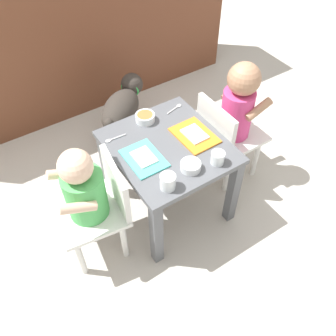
{
  "coord_description": "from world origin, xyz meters",
  "views": [
    {
      "loc": [
        -0.63,
        -0.97,
        1.54
      ],
      "look_at": [
        0.0,
        0.0,
        0.28
      ],
      "focal_mm": 39.2,
      "sensor_mm": 36.0,
      "label": 1
    }
  ],
  "objects_px": {
    "dining_table": "(168,158)",
    "cereal_bowl_right_side": "(191,166)",
    "dog": "(123,106)",
    "spoon_by_right_tray": "(176,108)",
    "water_cup_right": "(218,158)",
    "water_cup_left": "(168,182)",
    "seated_child_left": "(88,193)",
    "seated_child_right": "(236,111)",
    "food_tray_left": "(144,158)",
    "veggie_bowl_far": "(144,118)",
    "spoon_by_left_tray": "(114,139)",
    "food_tray_right": "(195,135)"
  },
  "relations": [
    {
      "from": "seated_child_right",
      "to": "food_tray_left",
      "type": "xyz_separation_m",
      "value": [
        -0.53,
        -0.04,
        0.01
      ]
    },
    {
      "from": "spoon_by_right_tray",
      "to": "water_cup_right",
      "type": "bearing_deg",
      "value": -98.0
    },
    {
      "from": "seated_child_right",
      "to": "veggie_bowl_far",
      "type": "height_order",
      "value": "seated_child_right"
    },
    {
      "from": "seated_child_left",
      "to": "seated_child_right",
      "type": "bearing_deg",
      "value": 3.46
    },
    {
      "from": "seated_child_left",
      "to": "cereal_bowl_right_side",
      "type": "bearing_deg",
      "value": -19.26
    },
    {
      "from": "dog",
      "to": "spoon_by_left_tray",
      "type": "distance_m",
      "value": 0.55
    },
    {
      "from": "seated_child_left",
      "to": "cereal_bowl_right_side",
      "type": "distance_m",
      "value": 0.43
    },
    {
      "from": "cereal_bowl_right_side",
      "to": "seated_child_left",
      "type": "bearing_deg",
      "value": 160.74
    },
    {
      "from": "seated_child_right",
      "to": "water_cup_left",
      "type": "height_order",
      "value": "seated_child_right"
    },
    {
      "from": "dog",
      "to": "spoon_by_left_tray",
      "type": "height_order",
      "value": "spoon_by_left_tray"
    },
    {
      "from": "dining_table",
      "to": "water_cup_left",
      "type": "xyz_separation_m",
      "value": [
        -0.13,
        -0.2,
        0.11
      ]
    },
    {
      "from": "food_tray_right",
      "to": "spoon_by_left_tray",
      "type": "xyz_separation_m",
      "value": [
        -0.31,
        0.18,
        -0.0
      ]
    },
    {
      "from": "seated_child_right",
      "to": "spoon_by_left_tray",
      "type": "xyz_separation_m",
      "value": [
        -0.59,
        0.14,
        0.0
      ]
    },
    {
      "from": "dog",
      "to": "food_tray_right",
      "type": "distance_m",
      "value": 0.66
    },
    {
      "from": "spoon_by_left_tray",
      "to": "seated_child_left",
      "type": "bearing_deg",
      "value": -138.64
    },
    {
      "from": "food_tray_left",
      "to": "veggie_bowl_far",
      "type": "bearing_deg",
      "value": 58.81
    },
    {
      "from": "veggie_bowl_far",
      "to": "water_cup_left",
      "type": "bearing_deg",
      "value": -107.91
    },
    {
      "from": "dog",
      "to": "food_tray_left",
      "type": "height_order",
      "value": "food_tray_left"
    },
    {
      "from": "water_cup_left",
      "to": "cereal_bowl_right_side",
      "type": "distance_m",
      "value": 0.14
    },
    {
      "from": "dining_table",
      "to": "cereal_bowl_right_side",
      "type": "xyz_separation_m",
      "value": [
        0.0,
        -0.17,
        0.1
      ]
    },
    {
      "from": "dog",
      "to": "cereal_bowl_right_side",
      "type": "bearing_deg",
      "value": -95.59
    },
    {
      "from": "seated_child_right",
      "to": "food_tray_right",
      "type": "distance_m",
      "value": 0.27
    },
    {
      "from": "food_tray_left",
      "to": "dog",
      "type": "bearing_deg",
      "value": 71.29
    },
    {
      "from": "spoon_by_left_tray",
      "to": "seated_child_right",
      "type": "bearing_deg",
      "value": -13.73
    },
    {
      "from": "food_tray_right",
      "to": "water_cup_left",
      "type": "height_order",
      "value": "water_cup_left"
    },
    {
      "from": "food_tray_right",
      "to": "spoon_by_left_tray",
      "type": "height_order",
      "value": "food_tray_right"
    },
    {
      "from": "water_cup_right",
      "to": "spoon_by_right_tray",
      "type": "bearing_deg",
      "value": 82.0
    },
    {
      "from": "food_tray_left",
      "to": "cereal_bowl_right_side",
      "type": "distance_m",
      "value": 0.2
    },
    {
      "from": "spoon_by_left_tray",
      "to": "water_cup_left",
      "type": "bearing_deg",
      "value": -81.81
    },
    {
      "from": "dog",
      "to": "dining_table",
      "type": "bearing_deg",
      "value": -97.36
    },
    {
      "from": "seated_child_right",
      "to": "water_cup_right",
      "type": "height_order",
      "value": "seated_child_right"
    },
    {
      "from": "seated_child_left",
      "to": "dining_table",
      "type": "bearing_deg",
      "value": 4.11
    },
    {
      "from": "seated_child_right",
      "to": "veggie_bowl_far",
      "type": "xyz_separation_m",
      "value": [
        -0.41,
        0.18,
        0.02
      ]
    },
    {
      "from": "seated_child_right",
      "to": "spoon_by_right_tray",
      "type": "height_order",
      "value": "seated_child_right"
    },
    {
      "from": "dog",
      "to": "veggie_bowl_far",
      "type": "height_order",
      "value": "veggie_bowl_far"
    },
    {
      "from": "water_cup_left",
      "to": "dining_table",
      "type": "bearing_deg",
      "value": 56.71
    },
    {
      "from": "food_tray_left",
      "to": "spoon_by_left_tray",
      "type": "relative_size",
      "value": 1.96
    },
    {
      "from": "dog",
      "to": "spoon_by_right_tray",
      "type": "relative_size",
      "value": 4.12
    },
    {
      "from": "dog",
      "to": "food_tray_left",
      "type": "distance_m",
      "value": 0.69
    },
    {
      "from": "dog",
      "to": "water_cup_right",
      "type": "relative_size",
      "value": 7.02
    },
    {
      "from": "veggie_bowl_far",
      "to": "cereal_bowl_right_side",
      "type": "distance_m",
      "value": 0.36
    },
    {
      "from": "food_tray_left",
      "to": "seated_child_right",
      "type": "bearing_deg",
      "value": 3.86
    },
    {
      "from": "dog",
      "to": "spoon_by_left_tray",
      "type": "bearing_deg",
      "value": -120.76
    },
    {
      "from": "dining_table",
      "to": "water_cup_left",
      "type": "height_order",
      "value": "water_cup_left"
    },
    {
      "from": "seated_child_right",
      "to": "dog",
      "type": "xyz_separation_m",
      "value": [
        -0.32,
        0.58,
        -0.21
      ]
    },
    {
      "from": "cereal_bowl_right_side",
      "to": "spoon_by_left_tray",
      "type": "relative_size",
      "value": 0.85
    },
    {
      "from": "water_cup_left",
      "to": "cereal_bowl_right_side",
      "type": "height_order",
      "value": "water_cup_left"
    },
    {
      "from": "seated_child_left",
      "to": "food_tray_right",
      "type": "height_order",
      "value": "seated_child_left"
    },
    {
      "from": "dining_table",
      "to": "food_tray_right",
      "type": "bearing_deg",
      "value": -7.07
    },
    {
      "from": "water_cup_right",
      "to": "cereal_bowl_right_side",
      "type": "distance_m",
      "value": 0.12
    }
  ]
}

